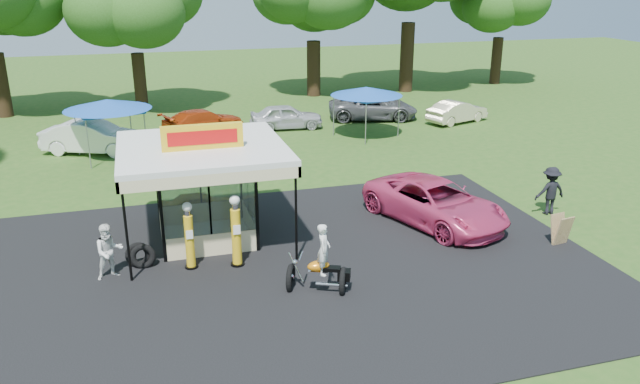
{
  "coord_description": "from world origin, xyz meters",
  "views": [
    {
      "loc": [
        -3.83,
        -15.17,
        8.78
      ],
      "look_at": [
        1.79,
        4.0,
        1.69
      ],
      "focal_mm": 35.0,
      "sensor_mm": 36.0,
      "label": 1
    }
  ],
  "objects_px": {
    "bg_car_e": "(457,112)",
    "a_frame_sign": "(561,230)",
    "bg_car_c": "(286,117)",
    "tent_west": "(107,105)",
    "pink_sedan": "(435,202)",
    "gas_pump_left": "(189,237)",
    "tent_east": "(367,92)",
    "gas_station_kiosk": "(204,191)",
    "bg_car_b": "(204,122)",
    "spectator_west": "(109,251)",
    "bg_car_a": "(93,137)",
    "bg_car_d": "(373,107)",
    "motorcycle": "(321,265)",
    "gas_pump_right": "(236,233)",
    "spectator_east_a": "(550,191)",
    "kiosk_car": "(200,204)"
  },
  "relations": [
    {
      "from": "motorcycle",
      "to": "bg_car_c",
      "type": "relative_size",
      "value": 0.51
    },
    {
      "from": "gas_pump_left",
      "to": "motorcycle",
      "type": "xyz_separation_m",
      "value": [
        3.49,
        -2.53,
        -0.21
      ]
    },
    {
      "from": "pink_sedan",
      "to": "bg_car_c",
      "type": "bearing_deg",
      "value": 76.93
    },
    {
      "from": "motorcycle",
      "to": "tent_west",
      "type": "distance_m",
      "value": 17.34
    },
    {
      "from": "gas_pump_left",
      "to": "tent_east",
      "type": "relative_size",
      "value": 0.56
    },
    {
      "from": "tent_east",
      "to": "gas_station_kiosk",
      "type": "bearing_deg",
      "value": -130.68
    },
    {
      "from": "spectator_west",
      "to": "bg_car_a",
      "type": "height_order",
      "value": "spectator_west"
    },
    {
      "from": "bg_car_a",
      "to": "bg_car_d",
      "type": "height_order",
      "value": "bg_car_a"
    },
    {
      "from": "gas_pump_right",
      "to": "tent_east",
      "type": "height_order",
      "value": "tent_east"
    },
    {
      "from": "spectator_west",
      "to": "bg_car_b",
      "type": "distance_m",
      "value": 17.75
    },
    {
      "from": "spectator_west",
      "to": "spectator_east_a",
      "type": "bearing_deg",
      "value": -12.65
    },
    {
      "from": "gas_pump_right",
      "to": "tent_west",
      "type": "relative_size",
      "value": 0.57
    },
    {
      "from": "gas_station_kiosk",
      "to": "spectator_east_a",
      "type": "distance_m",
      "value": 12.9
    },
    {
      "from": "pink_sedan",
      "to": "bg_car_d",
      "type": "xyz_separation_m",
      "value": [
        3.94,
        16.66,
        -0.03
      ]
    },
    {
      "from": "gas_pump_right",
      "to": "gas_station_kiosk",
      "type": "bearing_deg",
      "value": 105.64
    },
    {
      "from": "spectator_west",
      "to": "bg_car_e",
      "type": "relative_size",
      "value": 0.43
    },
    {
      "from": "gas_pump_left",
      "to": "a_frame_sign",
      "type": "xyz_separation_m",
      "value": [
        12.18,
        -1.69,
        -0.52
      ]
    },
    {
      "from": "bg_car_b",
      "to": "tent_east",
      "type": "bearing_deg",
      "value": -131.13
    },
    {
      "from": "pink_sedan",
      "to": "bg_car_b",
      "type": "distance_m",
      "value": 17.21
    },
    {
      "from": "bg_car_b",
      "to": "tent_west",
      "type": "distance_m",
      "value": 6.36
    },
    {
      "from": "motorcycle",
      "to": "bg_car_a",
      "type": "distance_m",
      "value": 18.63
    },
    {
      "from": "gas_pump_left",
      "to": "tent_east",
      "type": "distance_m",
      "value": 17.93
    },
    {
      "from": "bg_car_d",
      "to": "tent_east",
      "type": "height_order",
      "value": "tent_east"
    },
    {
      "from": "gas_pump_right",
      "to": "spectator_east_a",
      "type": "distance_m",
      "value": 12.2
    },
    {
      "from": "a_frame_sign",
      "to": "spectator_west",
      "type": "distance_m",
      "value": 14.66
    },
    {
      "from": "bg_car_a",
      "to": "bg_car_b",
      "type": "height_order",
      "value": "bg_car_a"
    },
    {
      "from": "pink_sedan",
      "to": "bg_car_d",
      "type": "distance_m",
      "value": 17.12
    },
    {
      "from": "bg_car_c",
      "to": "tent_west",
      "type": "distance_m",
      "value": 10.47
    },
    {
      "from": "a_frame_sign",
      "to": "pink_sedan",
      "type": "relative_size",
      "value": 0.18
    },
    {
      "from": "spectator_east_a",
      "to": "tent_east",
      "type": "xyz_separation_m",
      "value": [
        -2.56,
        13.19,
        1.58
      ]
    },
    {
      "from": "bg_car_a",
      "to": "tent_west",
      "type": "bearing_deg",
      "value": -117.43
    },
    {
      "from": "gas_pump_right",
      "to": "spectator_east_a",
      "type": "xyz_separation_m",
      "value": [
        12.14,
        1.12,
        -0.2
      ]
    },
    {
      "from": "gas_pump_left",
      "to": "bg_car_b",
      "type": "bearing_deg",
      "value": 82.32
    },
    {
      "from": "tent_west",
      "to": "gas_pump_left",
      "type": "bearing_deg",
      "value": -79.25
    },
    {
      "from": "pink_sedan",
      "to": "spectator_west",
      "type": "relative_size",
      "value": 3.3
    },
    {
      "from": "spectator_west",
      "to": "bg_car_e",
      "type": "height_order",
      "value": "spectator_west"
    },
    {
      "from": "tent_west",
      "to": "spectator_east_a",
      "type": "bearing_deg",
      "value": -38.23
    },
    {
      "from": "kiosk_car",
      "to": "spectator_west",
      "type": "relative_size",
      "value": 1.62
    },
    {
      "from": "bg_car_c",
      "to": "a_frame_sign",
      "type": "bearing_deg",
      "value": -161.07
    },
    {
      "from": "spectator_east_a",
      "to": "spectator_west",
      "type": "bearing_deg",
      "value": 3.34
    },
    {
      "from": "pink_sedan",
      "to": "gas_pump_left",
      "type": "bearing_deg",
      "value": 168.51
    },
    {
      "from": "spectator_west",
      "to": "bg_car_d",
      "type": "height_order",
      "value": "spectator_west"
    },
    {
      "from": "spectator_west",
      "to": "tent_east",
      "type": "relative_size",
      "value": 0.44
    },
    {
      "from": "gas_pump_left",
      "to": "motorcycle",
      "type": "bearing_deg",
      "value": -35.95
    },
    {
      "from": "bg_car_e",
      "to": "a_frame_sign",
      "type": "bearing_deg",
      "value": 143.46
    },
    {
      "from": "kiosk_car",
      "to": "motorcycle",
      "type": "bearing_deg",
      "value": -158.33
    },
    {
      "from": "gas_pump_left",
      "to": "bg_car_c",
      "type": "bearing_deg",
      "value": 67.34
    },
    {
      "from": "a_frame_sign",
      "to": "bg_car_d",
      "type": "relative_size",
      "value": 0.19
    },
    {
      "from": "pink_sedan",
      "to": "spectator_west",
      "type": "xyz_separation_m",
      "value": [
        -11.34,
        -1.24,
        0.07
      ]
    },
    {
      "from": "gas_pump_left",
      "to": "tent_east",
      "type": "xyz_separation_m",
      "value": [
        11.0,
        14.09,
        1.46
      ]
    }
  ]
}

